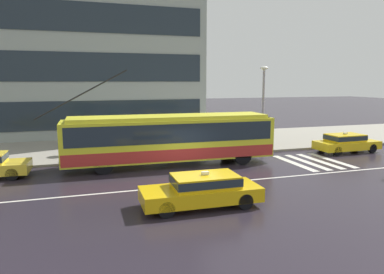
{
  "coord_description": "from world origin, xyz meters",
  "views": [
    {
      "loc": [
        -5.28,
        -16.71,
        4.86
      ],
      "look_at": [
        1.09,
        3.59,
        1.53
      ],
      "focal_mm": 33.29,
      "sensor_mm": 36.0,
      "label": 1
    }
  ],
  "objects_px": {
    "taxi_oncoming_near": "(202,189)",
    "pedestrian_waiting_by_pole": "(131,129)",
    "bus_shelter": "(129,126)",
    "street_lamp": "(263,100)",
    "taxi_ahead_of_bus": "(346,142)",
    "pedestrian_approaching_curb": "(178,127)",
    "pedestrian_at_shelter": "(79,131)",
    "pedestrian_walking_past": "(172,138)",
    "trolleybus": "(170,138)"
  },
  "relations": [
    {
      "from": "bus_shelter",
      "to": "pedestrian_approaching_curb",
      "type": "distance_m",
      "value": 3.83
    },
    {
      "from": "taxi_oncoming_near",
      "to": "bus_shelter",
      "type": "xyz_separation_m",
      "value": [
        -1.44,
        10.46,
        1.29
      ]
    },
    {
      "from": "taxi_oncoming_near",
      "to": "pedestrian_at_shelter",
      "type": "bearing_deg",
      "value": 111.81
    },
    {
      "from": "trolleybus",
      "to": "pedestrian_approaching_curb",
      "type": "height_order",
      "value": "trolleybus"
    },
    {
      "from": "taxi_oncoming_near",
      "to": "pedestrian_walking_past",
      "type": "relative_size",
      "value": 2.75
    },
    {
      "from": "pedestrian_at_shelter",
      "to": "street_lamp",
      "type": "height_order",
      "value": "street_lamp"
    },
    {
      "from": "pedestrian_walking_past",
      "to": "pedestrian_at_shelter",
      "type": "bearing_deg",
      "value": 165.49
    },
    {
      "from": "taxi_ahead_of_bus",
      "to": "taxi_oncoming_near",
      "type": "height_order",
      "value": "same"
    },
    {
      "from": "taxi_ahead_of_bus",
      "to": "pedestrian_at_shelter",
      "type": "bearing_deg",
      "value": 166.93
    },
    {
      "from": "trolleybus",
      "to": "taxi_oncoming_near",
      "type": "bearing_deg",
      "value": -94.12
    },
    {
      "from": "pedestrian_approaching_curb",
      "to": "pedestrian_walking_past",
      "type": "relative_size",
      "value": 1.14
    },
    {
      "from": "pedestrian_approaching_curb",
      "to": "taxi_oncoming_near",
      "type": "bearing_deg",
      "value": -100.71
    },
    {
      "from": "bus_shelter",
      "to": "street_lamp",
      "type": "relative_size",
      "value": 0.7
    },
    {
      "from": "taxi_ahead_of_bus",
      "to": "pedestrian_walking_past",
      "type": "xyz_separation_m",
      "value": [
        -11.75,
        2.57,
        0.44
      ]
    },
    {
      "from": "taxi_ahead_of_bus",
      "to": "pedestrian_waiting_by_pole",
      "type": "relative_size",
      "value": 2.25
    },
    {
      "from": "taxi_ahead_of_bus",
      "to": "pedestrian_at_shelter",
      "type": "xyz_separation_m",
      "value": [
        -17.58,
        4.08,
        0.94
      ]
    },
    {
      "from": "taxi_ahead_of_bus",
      "to": "pedestrian_approaching_curb",
      "type": "distance_m",
      "value": 11.72
    },
    {
      "from": "trolleybus",
      "to": "taxi_ahead_of_bus",
      "type": "relative_size",
      "value": 2.99
    },
    {
      "from": "pedestrian_walking_past",
      "to": "pedestrian_waiting_by_pole",
      "type": "bearing_deg",
      "value": 155.41
    },
    {
      "from": "taxi_oncoming_near",
      "to": "pedestrian_approaching_curb",
      "type": "distance_m",
      "value": 11.86
    },
    {
      "from": "street_lamp",
      "to": "pedestrian_walking_past",
      "type": "bearing_deg",
      "value": 176.24
    },
    {
      "from": "pedestrian_approaching_curb",
      "to": "pedestrian_waiting_by_pole",
      "type": "distance_m",
      "value": 3.51
    },
    {
      "from": "trolleybus",
      "to": "pedestrian_at_shelter",
      "type": "relative_size",
      "value": 6.96
    },
    {
      "from": "pedestrian_waiting_by_pole",
      "to": "taxi_oncoming_near",
      "type": "bearing_deg",
      "value": -83.45
    },
    {
      "from": "bus_shelter",
      "to": "pedestrian_walking_past",
      "type": "xyz_separation_m",
      "value": [
        2.74,
        -0.63,
        -0.84
      ]
    },
    {
      "from": "taxi_oncoming_near",
      "to": "street_lamp",
      "type": "height_order",
      "value": "street_lamp"
    },
    {
      "from": "taxi_oncoming_near",
      "to": "pedestrian_waiting_by_pole",
      "type": "height_order",
      "value": "pedestrian_waiting_by_pole"
    },
    {
      "from": "taxi_oncoming_near",
      "to": "bus_shelter",
      "type": "bearing_deg",
      "value": 97.84
    },
    {
      "from": "pedestrian_at_shelter",
      "to": "pedestrian_approaching_curb",
      "type": "height_order",
      "value": "pedestrian_approaching_curb"
    },
    {
      "from": "bus_shelter",
      "to": "street_lamp",
      "type": "xyz_separation_m",
      "value": [
        9.15,
        -1.05,
        1.61
      ]
    },
    {
      "from": "trolleybus",
      "to": "pedestrian_approaching_curb",
      "type": "relative_size",
      "value": 6.88
    },
    {
      "from": "pedestrian_approaching_curb",
      "to": "street_lamp",
      "type": "distance_m",
      "value": 6.25
    },
    {
      "from": "pedestrian_at_shelter",
      "to": "pedestrian_approaching_curb",
      "type": "relative_size",
      "value": 0.99
    },
    {
      "from": "bus_shelter",
      "to": "pedestrian_waiting_by_pole",
      "type": "relative_size",
      "value": 2.03
    },
    {
      "from": "taxi_oncoming_near",
      "to": "pedestrian_approaching_curb",
      "type": "bearing_deg",
      "value": 79.29
    },
    {
      "from": "pedestrian_walking_past",
      "to": "street_lamp",
      "type": "height_order",
      "value": "street_lamp"
    },
    {
      "from": "bus_shelter",
      "to": "pedestrian_approaching_curb",
      "type": "height_order",
      "value": "bus_shelter"
    },
    {
      "from": "bus_shelter",
      "to": "pedestrian_approaching_curb",
      "type": "relative_size",
      "value": 2.08
    },
    {
      "from": "bus_shelter",
      "to": "street_lamp",
      "type": "distance_m",
      "value": 9.35
    },
    {
      "from": "bus_shelter",
      "to": "street_lamp",
      "type": "bearing_deg",
      "value": -6.54
    },
    {
      "from": "taxi_oncoming_near",
      "to": "pedestrian_walking_past",
      "type": "distance_m",
      "value": 9.93
    },
    {
      "from": "pedestrian_at_shelter",
      "to": "taxi_ahead_of_bus",
      "type": "bearing_deg",
      "value": -13.07
    },
    {
      "from": "taxi_ahead_of_bus",
      "to": "street_lamp",
      "type": "distance_m",
      "value": 6.44
    },
    {
      "from": "trolleybus",
      "to": "pedestrian_approaching_curb",
      "type": "distance_m",
      "value": 4.72
    },
    {
      "from": "pedestrian_at_shelter",
      "to": "pedestrian_waiting_by_pole",
      "type": "distance_m",
      "value": 3.29
    },
    {
      "from": "bus_shelter",
      "to": "pedestrian_walking_past",
      "type": "distance_m",
      "value": 2.93
    },
    {
      "from": "bus_shelter",
      "to": "pedestrian_approaching_curb",
      "type": "bearing_deg",
      "value": 17.55
    },
    {
      "from": "trolleybus",
      "to": "street_lamp",
      "type": "xyz_separation_m",
      "value": [
        7.19,
        2.21,
        1.99
      ]
    },
    {
      "from": "pedestrian_waiting_by_pole",
      "to": "bus_shelter",
      "type": "bearing_deg",
      "value": -108.07
    },
    {
      "from": "trolleybus",
      "to": "bus_shelter",
      "type": "height_order",
      "value": "trolleybus"
    }
  ]
}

